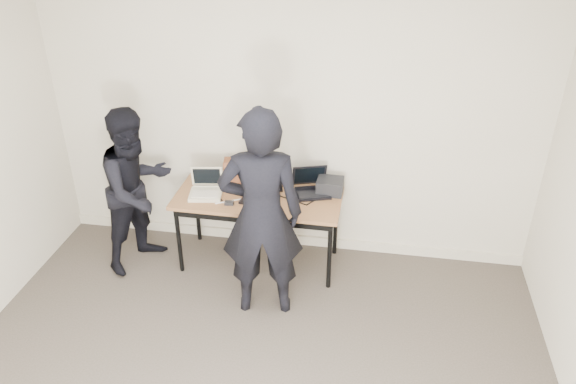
% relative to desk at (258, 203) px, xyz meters
% --- Properties ---
extents(room, '(4.60, 4.60, 2.80)m').
position_rel_desk_xyz_m(room, '(0.22, -1.87, 0.69)').
color(room, '#433B33').
rests_on(room, ground).
extents(desk, '(1.51, 0.66, 0.72)m').
position_rel_desk_xyz_m(desk, '(0.00, 0.00, 0.00)').
color(desk, brown).
rests_on(desk, ground).
extents(laptop_beige, '(0.33, 0.32, 0.23)m').
position_rel_desk_xyz_m(laptop_beige, '(-0.47, -0.02, 0.11)').
color(laptop_beige, '#C0B699').
rests_on(laptop_beige, desk).
extents(laptop_center, '(0.36, 0.35, 0.24)m').
position_rel_desk_xyz_m(laptop_center, '(0.04, -0.00, 0.11)').
color(laptop_center, black).
rests_on(laptop_center, desk).
extents(laptop_right, '(0.39, 0.38, 0.23)m').
position_rel_desk_xyz_m(laptop_right, '(0.46, 0.17, 0.11)').
color(laptop_right, black).
rests_on(laptop_right, desk).
extents(leather_satchel, '(0.38, 0.23, 0.25)m').
position_rel_desk_xyz_m(leather_satchel, '(-0.18, 0.23, 0.19)').
color(leather_satchel, '#5F3018').
rests_on(leather_satchel, desk).
extents(tissue, '(0.14, 0.11, 0.08)m').
position_rel_desk_xyz_m(tissue, '(-0.15, 0.23, 0.34)').
color(tissue, white).
rests_on(tissue, leather_satchel).
extents(equipment_box, '(0.24, 0.20, 0.14)m').
position_rel_desk_xyz_m(equipment_box, '(0.63, 0.19, 0.13)').
color(equipment_box, black).
rests_on(equipment_box, desk).
extents(power_brick, '(0.08, 0.06, 0.03)m').
position_rel_desk_xyz_m(power_brick, '(-0.22, -0.17, 0.07)').
color(power_brick, black).
rests_on(power_brick, desk).
extents(cables, '(1.15, 0.43, 0.01)m').
position_rel_desk_xyz_m(cables, '(0.05, 0.00, 0.06)').
color(cables, black).
rests_on(cables, desk).
extents(person_typist, '(0.73, 0.55, 1.82)m').
position_rel_desk_xyz_m(person_typist, '(0.16, -0.60, 0.25)').
color(person_typist, black).
rests_on(person_typist, ground).
extents(person_observer, '(0.87, 0.94, 1.54)m').
position_rel_desk_xyz_m(person_observer, '(-1.08, -0.13, 0.11)').
color(person_observer, black).
rests_on(person_observer, ground).
extents(baseboard, '(4.50, 0.03, 0.10)m').
position_rel_desk_xyz_m(baseboard, '(0.22, 0.37, -0.61)').
color(baseboard, beige).
rests_on(baseboard, ground).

